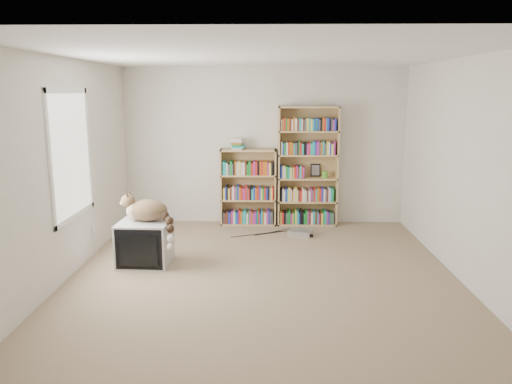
{
  "coord_description": "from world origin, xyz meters",
  "views": [
    {
      "loc": [
        0.03,
        -5.51,
        2.12
      ],
      "look_at": [
        -0.1,
        1.0,
        0.8
      ],
      "focal_mm": 35.0,
      "sensor_mm": 36.0,
      "label": 1
    }
  ],
  "objects_px": {
    "crt_tv": "(145,243)",
    "cat": "(151,214)",
    "bookcase_short": "(248,190)",
    "bookcase_tall": "(308,170)",
    "dvd_player": "(300,233)"
  },
  "relations": [
    {
      "from": "bookcase_short",
      "to": "bookcase_tall",
      "type": "bearing_deg",
      "value": -0.04
    },
    {
      "from": "crt_tv",
      "to": "cat",
      "type": "bearing_deg",
      "value": 2.13
    },
    {
      "from": "cat",
      "to": "bookcase_tall",
      "type": "xyz_separation_m",
      "value": [
        2.08,
        1.95,
        0.26
      ]
    },
    {
      "from": "cat",
      "to": "bookcase_short",
      "type": "relative_size",
      "value": 0.59
    },
    {
      "from": "bookcase_short",
      "to": "dvd_player",
      "type": "height_order",
      "value": "bookcase_short"
    },
    {
      "from": "crt_tv",
      "to": "bookcase_short",
      "type": "height_order",
      "value": "bookcase_short"
    },
    {
      "from": "bookcase_short",
      "to": "cat",
      "type": "bearing_deg",
      "value": -120.16
    },
    {
      "from": "crt_tv",
      "to": "cat",
      "type": "distance_m",
      "value": 0.38
    },
    {
      "from": "bookcase_short",
      "to": "dvd_player",
      "type": "distance_m",
      "value": 1.16
    },
    {
      "from": "cat",
      "to": "dvd_player",
      "type": "relative_size",
      "value": 2.1
    },
    {
      "from": "bookcase_tall",
      "to": "bookcase_short",
      "type": "bearing_deg",
      "value": 179.96
    },
    {
      "from": "bookcase_tall",
      "to": "bookcase_short",
      "type": "height_order",
      "value": "bookcase_tall"
    },
    {
      "from": "bookcase_tall",
      "to": "dvd_player",
      "type": "bearing_deg",
      "value": -102.37
    },
    {
      "from": "crt_tv",
      "to": "bookcase_short",
      "type": "xyz_separation_m",
      "value": [
        1.22,
        1.95,
        0.29
      ]
    },
    {
      "from": "cat",
      "to": "bookcase_short",
      "type": "bearing_deg",
      "value": 60.96
    }
  ]
}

